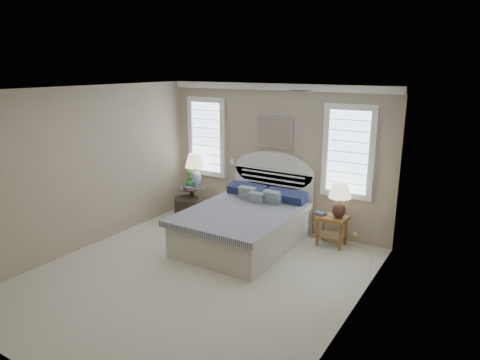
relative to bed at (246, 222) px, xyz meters
The scene contains 21 objects.
floor 1.51m from the bed, 90.00° to the right, with size 4.50×5.00×0.01m, color beige.
ceiling 2.74m from the bed, 90.00° to the right, with size 4.50×5.00×0.01m, color white.
wall_back 1.42m from the bed, 90.00° to the left, with size 4.50×0.02×2.70m, color tan.
wall_left 2.85m from the bed, 147.06° to the right, with size 0.02×5.00×2.70m, color tan.
wall_right 2.85m from the bed, 32.94° to the right, with size 0.02×5.00×2.70m, color tan.
crown_molding 2.47m from the bed, 90.00° to the left, with size 4.50×0.08×0.12m, color white.
hvac_vent 2.67m from the bed, 28.73° to the right, with size 0.30×0.20×0.02m, color #B2B2B2.
switch_plate 1.59m from the bed, 132.76° to the left, with size 0.08×0.01×0.12m, color white.
window_left 2.22m from the bed, 146.59° to the left, with size 0.90×0.06×1.60m, color #A8C0D5.
window_right 2.12m from the bed, 36.14° to the left, with size 0.90×0.06×1.60m, color #A8C0D5.
painting 1.75m from the bed, 90.00° to the left, with size 0.74×0.04×0.58m, color silver.
closet_door 2.39m from the bed, ahead, with size 0.02×1.80×2.40m, color white.
bed is the anchor object (origin of this frame).
side_table_left 1.75m from the bed, 160.26° to the left, with size 0.56×0.56×0.63m.
nightstand_right 1.47m from the bed, 28.03° to the left, with size 0.50×0.40×0.53m.
floor_pot 1.69m from the bed, 166.31° to the left, with size 0.49×0.49×0.45m, color black.
lamp_left 1.93m from the bed, 156.06° to the left, with size 0.43×0.43×0.66m.
lamp_right 1.65m from the bed, 25.66° to the left, with size 0.40×0.40×0.62m.
potted_plant 1.85m from the bed, 161.00° to the left, with size 0.20×0.20×0.35m, color #39772F.
books_left 1.65m from the bed, 165.40° to the left, with size 0.23×0.20×0.05m.
books_right 1.28m from the bed, 30.20° to the left, with size 0.23×0.20×0.05m.
Camera 1 is at (3.58, -4.51, 3.01)m, focal length 32.00 mm.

